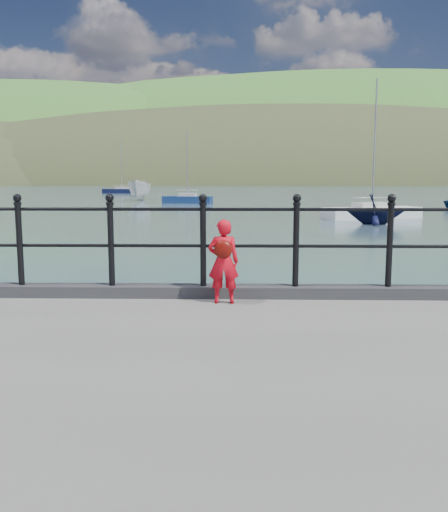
{
  "coord_description": "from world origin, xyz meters",
  "views": [
    {
      "loc": [
        1.04,
        -7.09,
        2.55
      ],
      "look_at": [
        0.87,
        -0.2,
        1.55
      ],
      "focal_mm": 38.0,
      "sensor_mm": 36.0,
      "label": 1
    }
  ],
  "objects_px": {
    "sailboat_near": "(372,213)",
    "launch_navy": "(375,209)",
    "sailboat_port": "(188,200)",
    "sailboat_left": "(122,191)",
    "railing": "(157,234)",
    "child": "(223,261)",
    "launch_white": "(140,190)"
  },
  "relations": [
    {
      "from": "child",
      "to": "launch_white",
      "type": "bearing_deg",
      "value": -80.22
    },
    {
      "from": "launch_navy",
      "to": "sailboat_port",
      "type": "xyz_separation_m",
      "value": [
        -12.45,
        23.84,
        -0.49
      ]
    },
    {
      "from": "launch_white",
      "to": "sailboat_near",
      "type": "xyz_separation_m",
      "value": [
        19.09,
        -25.5,
        -0.8
      ]
    },
    {
      "from": "launch_white",
      "to": "sailboat_near",
      "type": "relative_size",
      "value": 0.68
    },
    {
      "from": "sailboat_left",
      "to": "sailboat_near",
      "type": "bearing_deg",
      "value": -66.4
    },
    {
      "from": "sailboat_near",
      "to": "launch_navy",
      "type": "bearing_deg",
      "value": -123.3
    },
    {
      "from": "launch_navy",
      "to": "sailboat_left",
      "type": "bearing_deg",
      "value": 42.54
    },
    {
      "from": "launch_white",
      "to": "sailboat_near",
      "type": "height_order",
      "value": "sailboat_near"
    },
    {
      "from": "launch_navy",
      "to": "sailboat_port",
      "type": "height_order",
      "value": "sailboat_port"
    },
    {
      "from": "launch_navy",
      "to": "sailboat_near",
      "type": "relative_size",
      "value": 0.36
    },
    {
      "from": "child",
      "to": "sailboat_near",
      "type": "bearing_deg",
      "value": -108.83
    },
    {
      "from": "sailboat_port",
      "to": "sailboat_near",
      "type": "xyz_separation_m",
      "value": [
        13.34,
        -19.66,
        0.0
      ]
    },
    {
      "from": "launch_navy",
      "to": "child",
      "type": "bearing_deg",
      "value": 179.8
    },
    {
      "from": "sailboat_near",
      "to": "child",
      "type": "bearing_deg",
      "value": -128.61
    },
    {
      "from": "launch_white",
      "to": "sailboat_near",
      "type": "distance_m",
      "value": 31.86
    },
    {
      "from": "sailboat_port",
      "to": "launch_navy",
      "type": "bearing_deg",
      "value": -53.04
    },
    {
      "from": "launch_white",
      "to": "sailboat_port",
      "type": "xyz_separation_m",
      "value": [
        5.75,
        -5.84,
        -0.8
      ]
    },
    {
      "from": "sailboat_near",
      "to": "sailboat_port",
      "type": "bearing_deg",
      "value": 102.93
    },
    {
      "from": "railing",
      "to": "sailboat_left",
      "type": "distance_m",
      "value": 82.21
    },
    {
      "from": "railing",
      "to": "launch_navy",
      "type": "relative_size",
      "value": 5.77
    },
    {
      "from": "child",
      "to": "launch_navy",
      "type": "height_order",
      "value": "child"
    },
    {
      "from": "child",
      "to": "sailboat_port",
      "type": "distance_m",
      "value": 47.36
    },
    {
      "from": "railing",
      "to": "launch_white",
      "type": "bearing_deg",
      "value": 100.37
    },
    {
      "from": "launch_white",
      "to": "launch_navy",
      "type": "distance_m",
      "value": 34.81
    },
    {
      "from": "child",
      "to": "launch_navy",
      "type": "relative_size",
      "value": 0.33
    },
    {
      "from": "railing",
      "to": "sailboat_left",
      "type": "height_order",
      "value": "sailboat_left"
    },
    {
      "from": "railing",
      "to": "launch_navy",
      "type": "distance_m",
      "value": 24.49
    },
    {
      "from": "launch_navy",
      "to": "sailboat_port",
      "type": "relative_size",
      "value": 0.44
    },
    {
      "from": "launch_white",
      "to": "railing",
      "type": "bearing_deg",
      "value": -80.91
    },
    {
      "from": "launch_navy",
      "to": "sailboat_near",
      "type": "distance_m",
      "value": 4.3
    },
    {
      "from": "launch_navy",
      "to": "sailboat_left",
      "type": "height_order",
      "value": "sailboat_left"
    },
    {
      "from": "railing",
      "to": "sailboat_port",
      "type": "bearing_deg",
      "value": 94.74
    }
  ]
}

